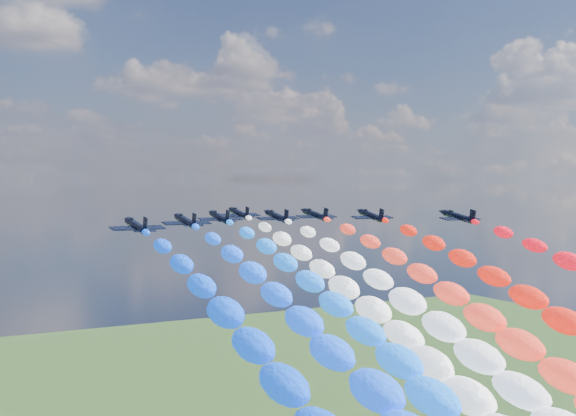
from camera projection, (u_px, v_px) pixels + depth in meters
jet_0 at (136, 226)px, 126.89m from camera, size 9.44×12.65×4.56m
jet_1 at (186, 221)px, 141.54m from camera, size 9.15×12.43×4.56m
trail_1 at (353, 397)px, 92.59m from camera, size 6.36×109.30×42.08m
jet_2 at (220, 217)px, 155.67m from camera, size 9.23×12.49×4.56m
trail_2 at (381, 368)px, 106.72m from camera, size 6.36×109.30×42.08m
jet_3 at (277, 216)px, 158.62m from camera, size 9.04×12.35×4.56m
trail_3 at (459, 363)px, 109.67m from camera, size 6.36×109.30×42.08m
jet_4 at (239, 213)px, 173.26m from camera, size 8.98×12.31×4.56m
trail_4 at (385, 341)px, 124.31m from camera, size 6.36×109.30×42.08m
jet_5 at (315, 215)px, 166.35m from camera, size 9.45×12.65×4.56m
trail_5 at (501, 351)px, 117.39m from camera, size 6.36×109.30×42.08m
jet_6 at (371, 215)px, 162.65m from camera, size 9.80×12.89×4.56m
jet_7 at (458, 217)px, 157.54m from camera, size 9.22×12.49×4.56m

